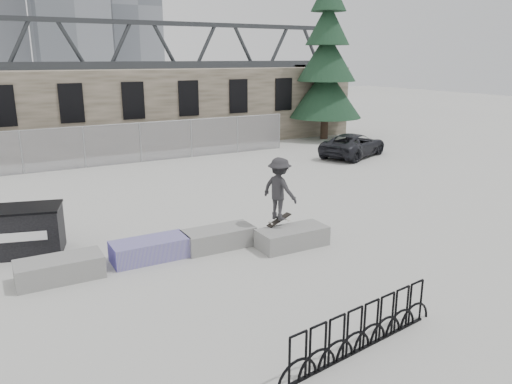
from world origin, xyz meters
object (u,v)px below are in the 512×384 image
(bike_rack, at_px, (363,328))
(skateboarder, at_px, (279,189))
(planter_center_right, at_px, (219,237))
(planter_offset, at_px, (292,237))
(spruce_tree, at_px, (327,63))
(planter_far_left, at_px, (60,268))
(dumpster, at_px, (24,230))
(planter_center_left, at_px, (150,249))
(suv, at_px, (353,145))

(bike_rack, distance_m, skateboarder, 5.76)
(planter_center_right, bearing_deg, bike_rack, -88.85)
(planter_offset, bearing_deg, skateboarder, 109.82)
(bike_rack, height_order, spruce_tree, spruce_tree)
(planter_far_left, relative_size, dumpster, 0.89)
(planter_offset, xyz_separation_m, bike_rack, (-1.72, -4.97, 0.15))
(planter_center_left, distance_m, spruce_tree, 21.92)
(planter_center_right, height_order, dumpster, dumpster)
(spruce_tree, height_order, suv, spruce_tree)
(planter_center_right, xyz_separation_m, planter_offset, (1.84, -0.97, 0.00))
(planter_center_right, bearing_deg, planter_center_left, 177.42)
(bike_rack, bearing_deg, planter_center_right, 91.15)
(bike_rack, relative_size, spruce_tree, 0.35)
(planter_center_right, relative_size, suv, 0.45)
(planter_center_right, relative_size, bike_rack, 0.50)
(planter_center_right, relative_size, spruce_tree, 0.17)
(planter_center_left, bearing_deg, suv, 31.28)
(planter_offset, bearing_deg, planter_far_left, 171.66)
(bike_rack, bearing_deg, planter_offset, 70.88)
(planter_offset, distance_m, spruce_tree, 20.08)
(dumpster, bearing_deg, planter_center_left, -20.52)
(planter_center_left, height_order, planter_offset, same)
(planter_center_right, xyz_separation_m, bike_rack, (0.12, -5.94, 0.15))
(planter_offset, relative_size, suv, 0.45)
(planter_center_left, xyz_separation_m, suv, (13.90, 8.44, 0.33))
(dumpster, height_order, skateboarder, skateboarder)
(planter_center_left, height_order, bike_rack, bike_rack)
(planter_far_left, bearing_deg, spruce_tree, 37.73)
(planter_offset, relative_size, spruce_tree, 0.17)
(planter_offset, distance_m, suv, 13.87)
(planter_far_left, relative_size, planter_center_left, 1.00)
(bike_rack, xyz_separation_m, suv, (11.82, 14.47, 0.18))
(planter_center_left, distance_m, planter_offset, 3.95)
(suv, bearing_deg, bike_rack, 117.56)
(planter_far_left, height_order, bike_rack, bike_rack)
(planter_offset, distance_m, dumpster, 7.34)
(planter_offset, distance_m, bike_rack, 5.26)
(bike_rack, xyz_separation_m, skateboarder, (1.56, 5.42, 1.16))
(planter_center_right, distance_m, dumpster, 5.27)
(suv, xyz_separation_m, skateboarder, (-10.26, -9.05, 0.98))
(spruce_tree, bearing_deg, planter_center_right, -135.03)
(planter_center_left, distance_m, skateboarder, 3.91)
(planter_far_left, relative_size, bike_rack, 0.50)
(suv, bearing_deg, planter_center_right, 102.36)
(planter_center_right, bearing_deg, spruce_tree, 44.97)
(spruce_tree, bearing_deg, planter_center_left, -138.90)
(planter_center_left, bearing_deg, spruce_tree, 41.10)
(dumpster, height_order, bike_rack, dumpster)
(planter_center_left, relative_size, bike_rack, 0.50)
(spruce_tree, distance_m, skateboarder, 19.59)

